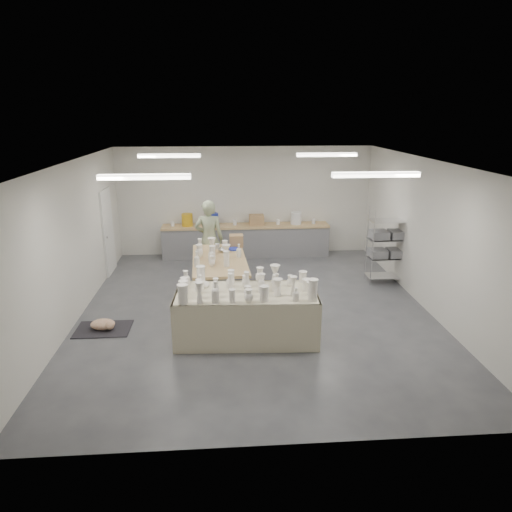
{
  "coord_description": "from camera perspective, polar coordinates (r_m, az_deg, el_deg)",
  "views": [
    {
      "loc": [
        -0.62,
        -8.58,
        3.88
      ],
      "look_at": [
        0.04,
        0.34,
        1.05
      ],
      "focal_mm": 32.0,
      "sensor_mm": 36.0,
      "label": 1
    }
  ],
  "objects": [
    {
      "name": "room",
      "position": [
        8.87,
        -0.82,
        5.67
      ],
      "size": [
        8.0,
        8.02,
        3.0
      ],
      "color": "#424449",
      "rests_on": "ground"
    },
    {
      "name": "cat",
      "position": [
        9.02,
        -18.5,
        -8.09
      ],
      "size": [
        0.51,
        0.42,
        0.19
      ],
      "rotation": [
        0.0,
        0.0,
        -0.26
      ],
      "color": "white",
      "rests_on": "rug"
    },
    {
      "name": "drying_table",
      "position": [
        8.16,
        -1.27,
        -7.13
      ],
      "size": [
        2.54,
        1.29,
        1.25
      ],
      "rotation": [
        0.0,
        0.0,
        -0.05
      ],
      "color": "olive",
      "rests_on": "ground"
    },
    {
      "name": "back_counter",
      "position": [
        12.73,
        -1.32,
        2.1
      ],
      "size": [
        4.6,
        0.6,
        1.24
      ],
      "color": "tan",
      "rests_on": "ground"
    },
    {
      "name": "rug",
      "position": [
        9.08,
        -18.55,
        -8.66
      ],
      "size": [
        1.0,
        0.7,
        0.02
      ],
      "primitive_type": "cube",
      "color": "black",
      "rests_on": "ground"
    },
    {
      "name": "potter",
      "position": [
        11.09,
        -5.87,
        2.14
      ],
      "size": [
        0.73,
        0.51,
        1.9
      ],
      "primitive_type": "imported",
      "rotation": [
        0.0,
        0.0,
        3.06
      ],
      "color": "#929F7B",
      "rests_on": "ground"
    },
    {
      "name": "work_table",
      "position": [
        9.99,
        -4.59,
        -0.1
      ],
      "size": [
        1.25,
        2.33,
        1.23
      ],
      "rotation": [
        0.0,
        0.0,
        0.05
      ],
      "color": "tan",
      "rests_on": "ground"
    },
    {
      "name": "red_stool",
      "position": [
        11.53,
        -5.74,
        -0.63
      ],
      "size": [
        0.39,
        0.39,
        0.33
      ],
      "rotation": [
        0.0,
        0.0,
        -0.1
      ],
      "color": "#B1191C",
      "rests_on": "ground"
    },
    {
      "name": "wire_shelf",
      "position": [
        11.09,
        16.11,
        1.35
      ],
      "size": [
        0.88,
        0.48,
        1.8
      ],
      "color": "silver",
      "rests_on": "ground"
    }
  ]
}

